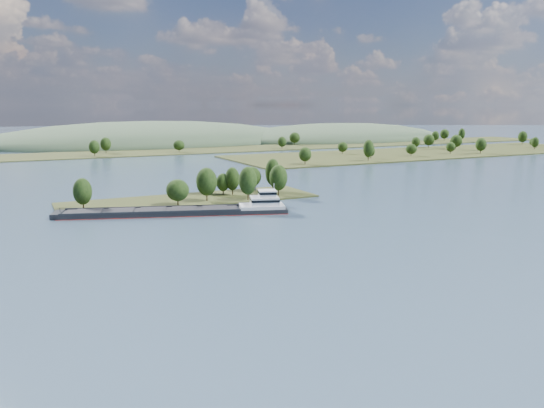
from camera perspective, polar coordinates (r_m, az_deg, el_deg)
ground at (r=156.70m, az=-2.12°, el=-3.10°), size 1800.00×1800.00×0.00m
tree_island at (r=212.02m, az=-6.71°, el=1.62°), size 100.00×30.90×15.12m
right_bank at (r=434.88m, az=16.51°, el=5.39°), size 320.00×90.00×15.53m
back_shoreline at (r=426.37m, az=-16.52°, el=5.27°), size 900.00×60.00×14.85m
hill_east at (r=586.67m, az=7.27°, el=6.89°), size 260.00×140.00×36.00m
hill_west at (r=534.54m, az=-12.96°, el=6.35°), size 320.00×160.00×44.00m
cargo_barge at (r=185.07m, az=-8.83°, el=-0.66°), size 78.02×33.64×10.70m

